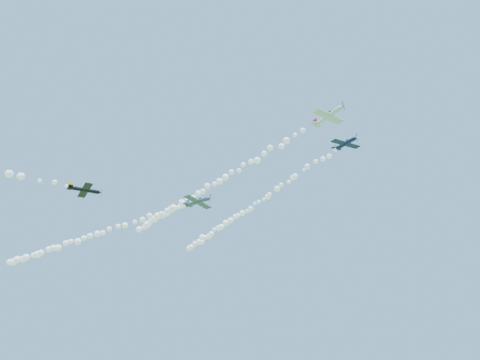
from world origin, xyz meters
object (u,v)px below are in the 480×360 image
Objects in this scene: plane_white at (328,116)px; plane_grey at (198,202)px; plane_black at (85,190)px; plane_navy at (346,144)px.

plane_white is 34.18m from plane_grey.
plane_white reaches higher than plane_grey.
plane_black is at bearing -102.50° from plane_grey.
plane_white reaches higher than plane_black.
plane_navy is 50.92m from plane_black.
plane_white reaches higher than plane_navy.
plane_grey is at bearing 10.05° from plane_black.
plane_black is (-36.93, -28.71, -17.65)m from plane_white.
plane_grey is at bearing -145.52° from plane_navy.
plane_black is at bearing -127.41° from plane_white.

